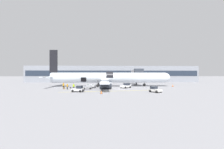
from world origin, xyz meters
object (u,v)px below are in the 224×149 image
airplane (108,78)px  baggage_cart_empty (87,88)px  ground_crew_loader_a (64,86)px  ground_crew_driver (67,86)px  baggage_cart_loading (75,87)px  baggage_tug_mid (126,86)px  ground_crew_loader_b (74,86)px  suitcase_on_tarmac_upright (64,88)px  baggage_tug_lead (78,89)px  baggage_tug_rear (155,90)px  baggage_cart_queued (91,86)px

airplane → baggage_cart_empty: size_ratio=12.09×
ground_crew_loader_a → ground_crew_driver: bearing=-43.0°
baggage_cart_loading → ground_crew_driver: bearing=-121.5°
baggage_tug_mid → airplane: bearing=134.5°
airplane → ground_crew_loader_b: size_ratio=26.31×
ground_crew_loader_a → suitcase_on_tarmac_upright: bearing=-63.1°
baggage_cart_loading → baggage_cart_empty: bearing=-33.2°
airplane → baggage_tug_lead: size_ratio=13.95×
baggage_tug_rear → baggage_tug_lead: bearing=175.4°
baggage_cart_queued → ground_crew_driver: size_ratio=2.32×
baggage_tug_lead → ground_crew_loader_b: ground_crew_loader_b is taller
baggage_tug_rear → baggage_cart_queued: 18.84m
baggage_tug_mid → ground_crew_driver: 16.51m
baggage_tug_lead → baggage_cart_empty: size_ratio=0.87×
airplane → baggage_cart_empty: bearing=-124.5°
baggage_tug_mid → baggage_cart_empty: baggage_tug_mid is taller
baggage_tug_lead → ground_crew_loader_a: size_ratio=1.71×
baggage_cart_loading → suitcase_on_tarmac_upright: baggage_cart_loading is taller
airplane → baggage_tug_mid: (5.22, -5.31, -2.19)m
baggage_cart_loading → baggage_cart_queued: 4.57m
baggage_cart_loading → ground_crew_loader_b: ground_crew_loader_b is taller
baggage_tug_mid → baggage_cart_queued: 10.30m
baggage_cart_queued → ground_crew_loader_b: ground_crew_loader_b is taller
baggage_cart_queued → ground_crew_loader_b: (-4.21, -4.23, 0.35)m
baggage_tug_lead → baggage_cart_queued: bearing=78.2°
baggage_cart_queued → ground_crew_loader_a: (-7.33, -2.75, 0.44)m
baggage_cart_loading → ground_crew_loader_a: size_ratio=2.33×
ground_crew_loader_a → suitcase_on_tarmac_upright: (0.45, -0.90, -0.64)m
baggage_tug_mid → baggage_cart_queued: baggage_tug_mid is taller
baggage_tug_mid → baggage_tug_rear: bearing=-63.2°
baggage_cart_loading → ground_crew_loader_b: 2.84m
baggage_tug_lead → baggage_tug_rear: bearing=-4.6°
baggage_tug_lead → ground_crew_driver: 6.80m
baggage_cart_queued → suitcase_on_tarmac_upright: bearing=-152.1°
baggage_tug_mid → ground_crew_loader_b: 14.84m
baggage_tug_lead → airplane: bearing=63.3°
baggage_cart_empty → ground_crew_driver: bearing=-178.0°
ground_crew_driver → suitcase_on_tarmac_upright: 1.14m
ground_crew_loader_b → ground_crew_driver: bearing=173.7°
ground_crew_driver → suitcase_on_tarmac_upright: (-0.92, 0.39, -0.54)m
baggage_cart_queued → ground_crew_driver: (-5.96, -4.03, 0.34)m
baggage_tug_mid → baggage_cart_queued: size_ratio=0.99×
ground_crew_driver → suitcase_on_tarmac_upright: bearing=157.2°
baggage_cart_loading → baggage_cart_empty: 4.45m
baggage_tug_lead → baggage_cart_queued: (1.99, 9.56, -0.14)m
baggage_cart_queued → ground_crew_driver: bearing=-145.9°
baggage_tug_lead → baggage_tug_mid: bearing=35.2°
baggage_cart_queued → ground_crew_loader_b: 5.98m
airplane → baggage_tug_mid: 7.76m
ground_crew_loader_a → ground_crew_driver: ground_crew_loader_a is taller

